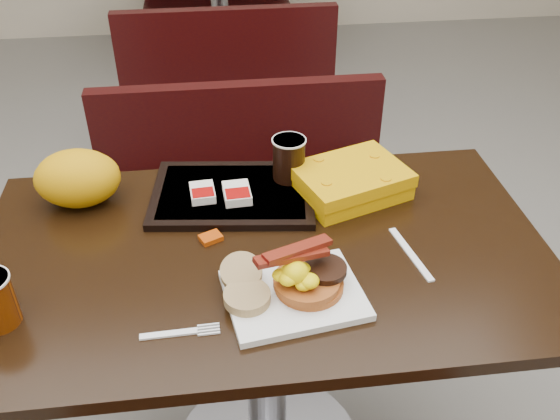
{
  "coord_description": "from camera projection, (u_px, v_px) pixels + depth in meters",
  "views": [
    {
      "loc": [
        -0.09,
        -0.99,
        1.57
      ],
      "look_at": [
        0.04,
        0.07,
        0.8
      ],
      "focal_mm": 39.25,
      "sensor_mm": 36.0,
      "label": 1
    }
  ],
  "objects": [
    {
      "name": "table_near",
      "position": [
        267.0,
        367.0,
        1.5
      ],
      "size": [
        1.2,
        0.7,
        0.75
      ],
      "primitive_type": null,
      "color": "black",
      "rests_on": "floor"
    },
    {
      "name": "bench_near_n",
      "position": [
        245.0,
        208.0,
        2.08
      ],
      "size": [
        1.0,
        0.46,
        0.72
      ],
      "primitive_type": null,
      "color": "black",
      "rests_on": "floor"
    },
    {
      "name": "table_far",
      "position": [
        220.0,
        20.0,
        3.6
      ],
      "size": [
        1.2,
        0.7,
        0.75
      ],
      "primitive_type": null,
      "color": "black",
      "rests_on": "floor"
    },
    {
      "name": "bench_far_s",
      "position": [
        227.0,
        69.0,
        3.04
      ],
      "size": [
        1.0,
        0.46,
        0.72
      ],
      "primitive_type": null,
      "color": "black",
      "rests_on": "floor"
    },
    {
      "name": "platter",
      "position": [
        294.0,
        295.0,
        1.16
      ],
      "size": [
        0.28,
        0.23,
        0.02
      ],
      "primitive_type": "cube",
      "rotation": [
        0.0,
        0.0,
        0.15
      ],
      "color": "white",
      "rests_on": "table_near"
    },
    {
      "name": "pancake_stack",
      "position": [
        309.0,
        282.0,
        1.16
      ],
      "size": [
        0.15,
        0.15,
        0.03
      ],
      "primitive_type": "cylinder",
      "rotation": [
        0.0,
        0.0,
        -0.16
      ],
      "color": "#A24A1B",
      "rests_on": "platter"
    },
    {
      "name": "sausage_patty",
      "position": [
        325.0,
        269.0,
        1.16
      ],
      "size": [
        0.1,
        0.1,
        0.01
      ],
      "primitive_type": "cylinder",
      "rotation": [
        0.0,
        0.0,
        0.26
      ],
      "color": "black",
      "rests_on": "pancake_stack"
    },
    {
      "name": "scrambled_eggs",
      "position": [
        295.0,
        274.0,
        1.13
      ],
      "size": [
        0.09,
        0.08,
        0.05
      ],
      "primitive_type": "ellipsoid",
      "rotation": [
        0.0,
        0.0,
        -0.06
      ],
      "color": "#FFEB05",
      "rests_on": "pancake_stack"
    },
    {
      "name": "bacon_strips",
      "position": [
        292.0,
        255.0,
        1.12
      ],
      "size": [
        0.16,
        0.11,
        0.01
      ],
      "primitive_type": null,
      "rotation": [
        0.0,
        0.0,
        0.33
      ],
      "color": "#470505",
      "rests_on": "scrambled_eggs"
    },
    {
      "name": "muffin_bottom",
      "position": [
        247.0,
        297.0,
        1.13
      ],
      "size": [
        0.09,
        0.09,
        0.02
      ],
      "primitive_type": "cylinder",
      "rotation": [
        0.0,
        0.0,
        0.05
      ],
      "color": "#A58057",
      "rests_on": "platter"
    },
    {
      "name": "muffin_top",
      "position": [
        241.0,
        272.0,
        1.17
      ],
      "size": [
        0.09,
        0.09,
        0.05
      ],
      "primitive_type": "cylinder",
      "rotation": [
        0.38,
        0.0,
        -0.04
      ],
      "color": "#A58057",
      "rests_on": "platter"
    },
    {
      "name": "fork",
      "position": [
        169.0,
        334.0,
        1.09
      ],
      "size": [
        0.14,
        0.03,
        0.0
      ],
      "primitive_type": null,
      "rotation": [
        0.0,
        0.0,
        0.03
      ],
      "color": "white",
      "rests_on": "table_near"
    },
    {
      "name": "knife",
      "position": [
        411.0,
        254.0,
        1.27
      ],
      "size": [
        0.05,
        0.18,
        0.0
      ],
      "primitive_type": "cube",
      "rotation": [
        0.0,
        0.0,
        -1.39
      ],
      "color": "white",
      "rests_on": "table_near"
    },
    {
      "name": "condiment_syrup",
      "position": [
        211.0,
        238.0,
        1.31
      ],
      "size": [
        0.06,
        0.05,
        0.01
      ],
      "primitive_type": "cube",
      "rotation": [
        0.0,
        0.0,
        0.43
      ],
      "color": "#A43707",
      "rests_on": "table_near"
    },
    {
      "name": "condiment_ketchup",
      "position": [
        282.0,
        215.0,
        1.38
      ],
      "size": [
        0.05,
        0.04,
        0.01
      ],
      "primitive_type": "cube",
      "rotation": [
        0.0,
        0.0,
        0.09
      ],
      "color": "#8C0504",
      "rests_on": "table_near"
    },
    {
      "name": "tray",
      "position": [
        233.0,
        194.0,
        1.44
      ],
      "size": [
        0.4,
        0.31,
        0.02
      ],
      "primitive_type": "cube",
      "rotation": [
        0.0,
        0.0,
        -0.11
      ],
      "color": "black",
      "rests_on": "table_near"
    },
    {
      "name": "hashbrown_sleeve_left",
      "position": [
        203.0,
        193.0,
        1.41
      ],
      "size": [
        0.06,
        0.08,
        0.02
      ],
      "primitive_type": "cube",
      "rotation": [
        0.0,
        0.0,
        0.08
      ],
      "color": "silver",
      "rests_on": "tray"
    },
    {
      "name": "hashbrown_sleeve_right",
      "position": [
        237.0,
        193.0,
        1.41
      ],
      "size": [
        0.07,
        0.09,
        0.02
      ],
      "primitive_type": "cube",
      "rotation": [
        0.0,
        0.0,
        0.06
      ],
      "color": "silver",
      "rests_on": "tray"
    },
    {
      "name": "coffee_cup_far",
      "position": [
        289.0,
        159.0,
        1.45
      ],
      "size": [
        0.09,
        0.09,
        0.1
      ],
      "primitive_type": "cylinder",
      "rotation": [
        0.0,
        0.0,
        0.17
      ],
      "color": "black",
      "rests_on": "tray"
    },
    {
      "name": "clamshell",
      "position": [
        350.0,
        181.0,
        1.44
      ],
      "size": [
        0.3,
        0.26,
        0.07
      ],
      "primitive_type": "cube",
      "rotation": [
        0.0,
        0.0,
        0.34
      ],
      "color": "#D09103",
      "rests_on": "table_near"
    },
    {
      "name": "paper_bag",
      "position": [
        78.0,
        178.0,
        1.39
      ],
      "size": [
        0.22,
        0.18,
        0.13
      ],
      "primitive_type": "ellipsoid",
      "rotation": [
        0.0,
        0.0,
        -0.2
      ],
      "color": "orange",
      "rests_on": "table_near"
    }
  ]
}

